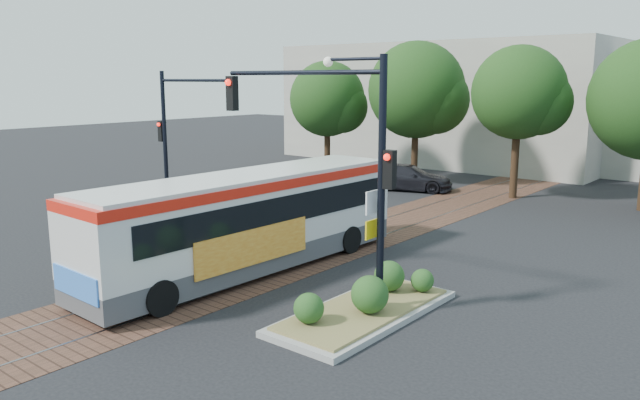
% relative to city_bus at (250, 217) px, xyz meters
% --- Properties ---
extents(ground, '(120.00, 120.00, 0.00)m').
position_rel_city_bus_xyz_m(ground, '(-0.03, 0.14, -1.64)').
color(ground, black).
rests_on(ground, ground).
extents(trackbed, '(3.60, 40.00, 0.02)m').
position_rel_city_bus_xyz_m(trackbed, '(-0.03, 4.14, -1.63)').
color(trackbed, brown).
rests_on(trackbed, ground).
extents(tree_row, '(26.40, 5.60, 7.67)m').
position_rel_city_bus_xyz_m(tree_row, '(1.18, 16.56, 3.21)').
color(tree_row, '#382314').
rests_on(tree_row, ground).
extents(warehouses, '(40.00, 13.00, 8.00)m').
position_rel_city_bus_xyz_m(warehouses, '(-0.56, 28.89, 2.18)').
color(warehouses, '#ADA899').
rests_on(warehouses, ground).
extents(city_bus, '(2.66, 11.04, 2.93)m').
position_rel_city_bus_xyz_m(city_bus, '(0.00, 0.00, 0.00)').
color(city_bus, '#47474A').
rests_on(city_bus, ground).
extents(traffic_island, '(2.20, 5.20, 1.13)m').
position_rel_city_bus_xyz_m(traffic_island, '(4.79, -0.75, -1.31)').
color(traffic_island, gray).
rests_on(traffic_island, ground).
extents(signal_pole_main, '(5.49, 0.46, 6.00)m').
position_rel_city_bus_xyz_m(signal_pole_main, '(3.83, -0.66, 2.52)').
color(signal_pole_main, black).
rests_on(signal_pole_main, ground).
extents(signal_pole_left, '(4.99, 0.34, 6.00)m').
position_rel_city_bus_xyz_m(signal_pole_left, '(-8.40, 4.14, 2.23)').
color(signal_pole_left, black).
rests_on(signal_pole_left, ground).
extents(officer, '(0.73, 0.66, 1.67)m').
position_rel_city_bus_xyz_m(officer, '(-6.42, 5.99, -0.80)').
color(officer, black).
rests_on(officer, ground).
extents(parked_car, '(4.94, 3.33, 1.33)m').
position_rel_city_bus_xyz_m(parked_car, '(-3.63, 14.81, -0.97)').
color(parked_car, black).
rests_on(parked_car, ground).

